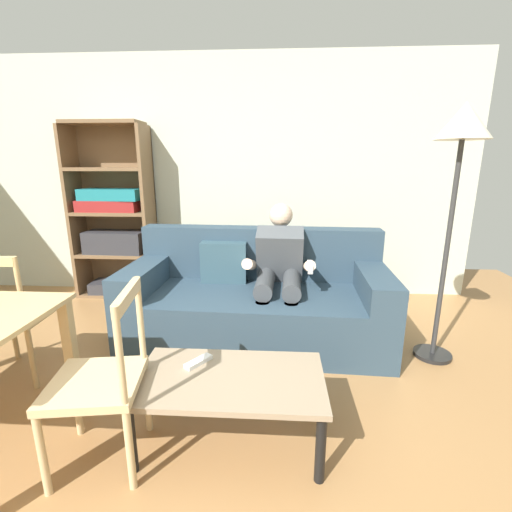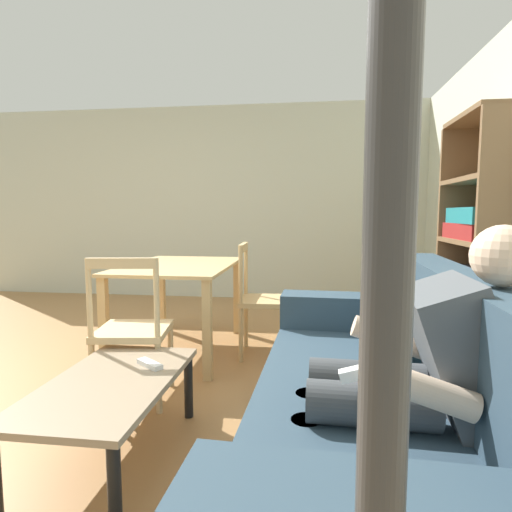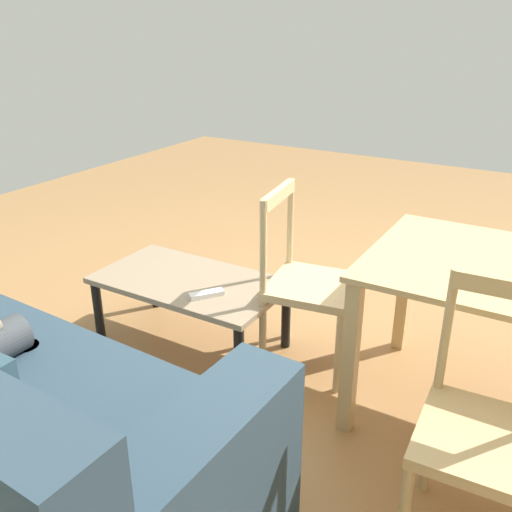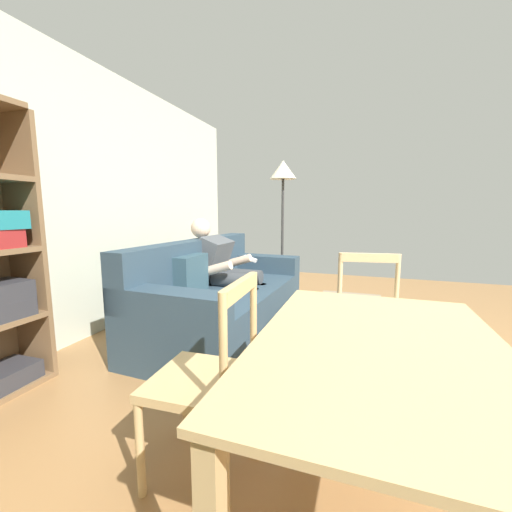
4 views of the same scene
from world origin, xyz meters
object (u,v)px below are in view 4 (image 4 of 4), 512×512
object	(u,v)px
person_lounging	(224,269)
dining_chair_facing_couch	(370,326)
floor_lamp	(283,183)
dining_table	(377,370)
couch	(221,299)
dining_chair_near_wall	(207,381)
tv_remote	(333,310)
coffee_table	(349,312)

from	to	relation	value
person_lounging	dining_chair_facing_couch	distance (m)	1.69
person_lounging	floor_lamp	xyz separation A→B (m)	(1.21, -0.32, 0.98)
dining_table	floor_lamp	bearing A→B (deg)	20.45
couch	dining_table	xyz separation A→B (m)	(-1.63, -1.40, 0.30)
couch	person_lounging	distance (m)	0.33
dining_chair_near_wall	floor_lamp	world-z (taller)	floor_lamp
couch	floor_lamp	bearing A→B (deg)	-10.73
couch	dining_chair_near_wall	size ratio (longest dim) A/B	2.38
tv_remote	dining_table	world-z (taller)	dining_table
couch	person_lounging	xyz separation A→B (m)	(0.19, 0.05, 0.26)
person_lounging	coffee_table	world-z (taller)	person_lounging
floor_lamp	tv_remote	bearing A→B (deg)	-152.82
coffee_table	dining_chair_facing_couch	bearing A→B (deg)	-165.06
person_lounging	dining_table	bearing A→B (deg)	-141.52
couch	dining_chair_facing_couch	size ratio (longest dim) A/B	2.39
tv_remote	dining_chair_facing_couch	world-z (taller)	dining_chair_facing_couch
coffee_table	tv_remote	bearing A→B (deg)	148.97
coffee_table	tv_remote	size ratio (longest dim) A/B	5.79
coffee_table	dining_chair_facing_couch	xyz separation A→B (m)	(-0.60, -0.16, 0.11)
couch	tv_remote	distance (m)	1.15
tv_remote	floor_lamp	bearing A→B (deg)	-116.15
person_lounging	coffee_table	distance (m)	1.33
tv_remote	dining_chair_facing_couch	bearing A→B (deg)	70.46
couch	floor_lamp	distance (m)	1.90
tv_remote	dining_chair_near_wall	world-z (taller)	dining_chair_near_wall
dining_chair_near_wall	person_lounging	bearing A→B (deg)	22.42
dining_table	floor_lamp	xyz separation A→B (m)	(3.04, 1.13, 0.95)
tv_remote	dining_table	bearing A→B (deg)	48.18
dining_chair_near_wall	dining_chair_facing_couch	size ratio (longest dim) A/B	1.01
dining_table	dining_chair_near_wall	xyz separation A→B (m)	(0.00, 0.70, -0.17)
dining_chair_near_wall	dining_chair_facing_couch	world-z (taller)	dining_chair_near_wall
coffee_table	dining_chair_facing_couch	world-z (taller)	dining_chair_facing_couch
coffee_table	dining_table	bearing A→B (deg)	-173.98
person_lounging	dining_chair_near_wall	world-z (taller)	person_lounging
couch	dining_chair_near_wall	xyz separation A→B (m)	(-1.63, -0.70, 0.13)
dining_table	person_lounging	bearing A→B (deg)	38.48
dining_chair_facing_couch	floor_lamp	distance (m)	2.61
dining_table	floor_lamp	world-z (taller)	floor_lamp
tv_remote	dining_chair_facing_couch	distance (m)	0.50
dining_chair_near_wall	tv_remote	bearing A→B (deg)	-16.90
dining_table	dining_chair_near_wall	bearing A→B (deg)	89.88
tv_remote	dining_chair_facing_couch	size ratio (longest dim) A/B	0.19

